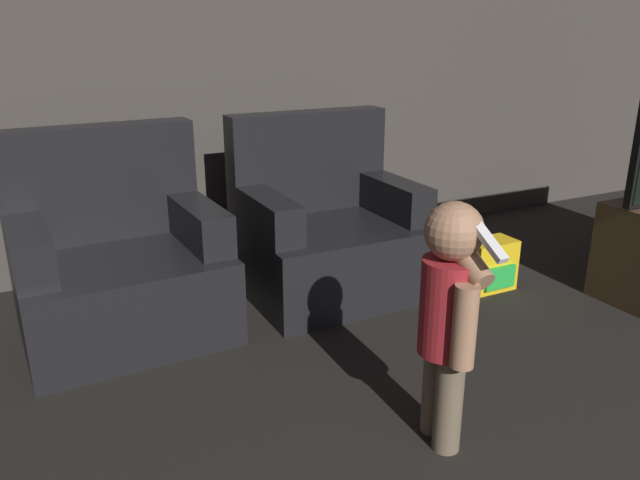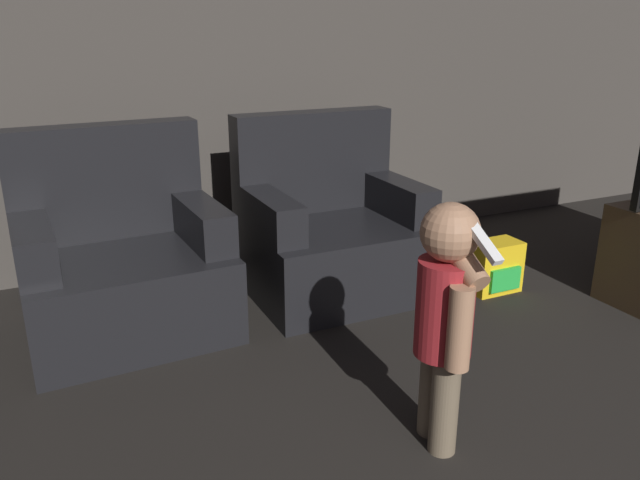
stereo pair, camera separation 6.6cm
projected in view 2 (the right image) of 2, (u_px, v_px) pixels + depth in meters
wall_back at (211, 44)px, 3.61m from camera, size 8.40×0.05×2.60m
armchair_left at (123, 264)px, 2.97m from camera, size 0.94×0.80×0.96m
armchair_right at (331, 233)px, 3.41m from camera, size 0.91×0.77×0.96m
person_toddler at (446, 309)px, 2.05m from camera, size 0.19×0.34×0.88m
toy_backpack at (495, 267)px, 3.44m from camera, size 0.28×0.19×0.29m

